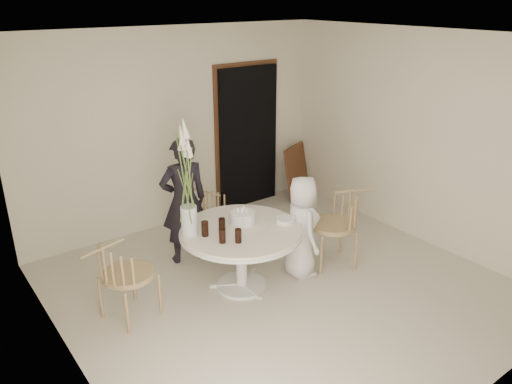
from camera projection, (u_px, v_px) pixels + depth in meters
ground at (280, 286)px, 5.62m from camera, size 4.50×4.50×0.00m
room_shell at (283, 148)px, 5.02m from camera, size 4.50×4.50×4.50m
doorway at (248, 138)px, 7.50m from camera, size 1.00×0.10×2.10m
door_trim at (246, 133)px, 7.51m from camera, size 1.12×0.03×2.22m
table at (241, 238)px, 5.38m from camera, size 1.33×1.33×0.73m
picture_frame at (297, 172)px, 7.94m from camera, size 0.66×0.43×0.84m
chair_far at (214, 213)px, 6.26m from camera, size 0.53×0.55×0.78m
chair_right at (344, 216)px, 5.93m from camera, size 0.68×0.66×0.94m
chair_left at (117, 271)px, 4.80m from camera, size 0.62×0.59×0.90m
girl at (184, 201)px, 5.91m from camera, size 0.63×0.48×1.56m
boy at (302, 227)px, 5.66m from camera, size 0.55×0.68×1.21m
birthday_cake at (243, 217)px, 5.44m from camera, size 0.27×0.27×0.18m
cola_tumbler_a at (222, 236)px, 5.01m from camera, size 0.08×0.08×0.15m
cola_tumbler_b at (238, 236)px, 5.02m from camera, size 0.08×0.08×0.15m
cola_tumbler_c at (205, 229)px, 5.15m from camera, size 0.08×0.08×0.16m
cola_tumbler_d at (222, 225)px, 5.23m from camera, size 0.09×0.09×0.16m
plate_stack at (285, 220)px, 5.47m from camera, size 0.23×0.23×0.05m
flower_vase at (187, 188)px, 5.02m from camera, size 0.17×0.17×1.25m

